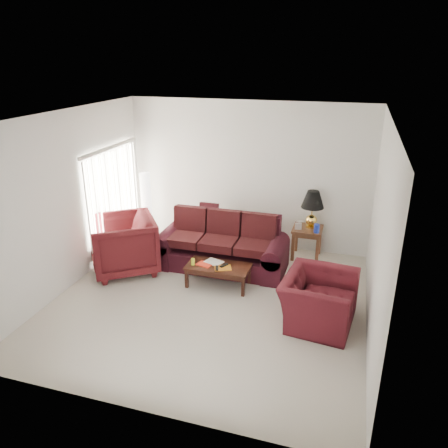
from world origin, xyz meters
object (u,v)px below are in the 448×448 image
Objects in this scene: coffee_table at (218,275)px; armchair_right at (318,300)px; floor_lamp at (147,207)px; sofa at (221,243)px; armchair_left at (123,245)px; end_table at (307,243)px.

armchair_right is at bearing -1.90° from coffee_table.
floor_lamp is 2.58m from coffee_table.
sofa is 2.05m from floor_lamp.
armchair_right is 1.89m from coffee_table.
coffee_table is (-1.77, 0.63, -0.19)m from armchair_right.
armchair_left is at bearing 86.44° from armchair_right.
coffee_table is at bearing 52.93° from armchair_left.
sofa reaches higher than armchair_right.
sofa is 2.22× the size of coffee_table.
floor_lamp reaches higher than end_table.
armchair_left is at bearing -153.74° from end_table.
armchair_left is at bearing -163.43° from coffee_table.
end_table is 0.54× the size of armchair_right.
sofa is 1.81m from armchair_left.
sofa is at bearing 62.84° from armchair_right.
floor_lamp reaches higher than armchair_left.
sofa is 0.77m from coffee_table.
floor_lamp is 1.39× the size of coffee_table.
armchair_left reaches higher than armchair_right.
armchair_right is (3.63, -0.67, -0.15)m from armchair_left.
armchair_left is (-1.69, -0.65, 0.03)m from sofa.
sofa is at bearing 74.91° from armchair_left.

